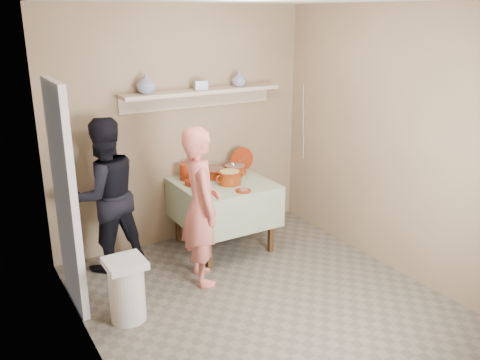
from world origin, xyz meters
TOP-DOWN VIEW (x-y plane):
  - ground at (0.00, 0.00)m, footprint 3.50×3.50m
  - tile_panel at (-1.46, 0.95)m, footprint 0.06×0.70m
  - plate_stack_a at (-0.06, 1.56)m, footprint 0.13×0.13m
  - plate_stack_b at (0.07, 1.56)m, footprint 0.16×0.16m
  - bowl_stack at (-0.07, 1.21)m, footprint 0.13×0.13m
  - empty_bowl at (-0.07, 1.37)m, footprint 0.17×0.17m
  - propped_lid at (0.67, 1.59)m, footprint 0.29×0.05m
  - vase_right at (0.65, 1.61)m, footprint 0.20×0.20m
  - vase_left at (-0.43, 1.63)m, footprint 0.24×0.24m
  - ceramic_box at (0.17, 1.60)m, footprint 0.15×0.12m
  - person_cook at (-0.29, 0.73)m, footprint 0.47×0.62m
  - person_helper at (-0.99, 1.47)m, footprint 0.84×0.69m
  - room_shell at (0.00, 0.00)m, footprint 3.04×3.54m
  - serving_table at (0.25, 1.28)m, footprint 0.97×0.97m
  - cazuela_meat_a at (0.25, 1.49)m, footprint 0.30×0.30m
  - cazuela_meat_b at (0.51, 1.47)m, footprint 0.28×0.28m
  - ladle at (0.50, 1.48)m, footprint 0.08×0.26m
  - cazuela_rice at (0.28, 1.18)m, footprint 0.33×0.25m
  - front_plate at (0.28, 0.90)m, footprint 0.16×0.16m
  - wall_shelf at (0.20, 1.65)m, footprint 1.80×0.25m
  - trash_bin at (-1.14, 0.44)m, footprint 0.32×0.32m
  - electrical_cord at (1.47, 1.48)m, footprint 0.01×0.05m

SIDE VIEW (x-z plane):
  - ground at x=0.00m, z-range 0.00..0.00m
  - trash_bin at x=-1.14m, z-range 0.00..0.56m
  - serving_table at x=0.25m, z-range 0.26..1.02m
  - person_cook at x=-0.29m, z-range 0.00..1.53m
  - front_plate at x=0.28m, z-range 0.76..0.78m
  - person_helper at x=-0.99m, z-range 0.00..1.56m
  - empty_bowl at x=-0.07m, z-range 0.76..0.81m
  - cazuela_meat_a at x=0.25m, z-range 0.77..0.87m
  - cazuela_meat_b at x=0.51m, z-range 0.77..0.87m
  - bowl_stack at x=-0.07m, z-range 0.76..0.89m
  - cazuela_rice at x=0.28m, z-range 0.77..0.92m
  - plate_stack_a at x=-0.06m, z-range 0.76..0.94m
  - plate_stack_b at x=0.07m, z-range 0.76..0.95m
  - ladle at x=0.50m, z-range 0.78..0.97m
  - propped_lid at x=0.67m, z-range 0.74..1.02m
  - tile_panel at x=-1.46m, z-range 0.00..2.00m
  - electrical_cord at x=1.47m, z-range 0.80..1.70m
  - room_shell at x=0.00m, z-range 0.30..2.92m
  - wall_shelf at x=0.20m, z-range 1.57..1.78m
  - ceramic_box at x=0.17m, z-range 1.72..1.82m
  - vase_right at x=0.65m, z-range 1.72..1.89m
  - vase_left at x=-0.43m, z-range 1.72..1.92m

